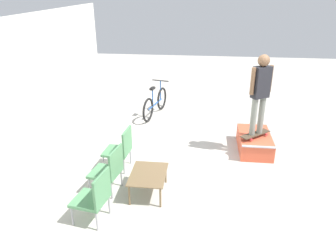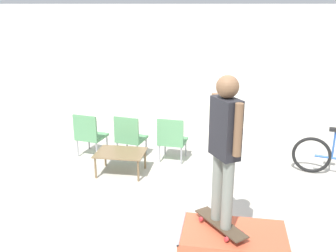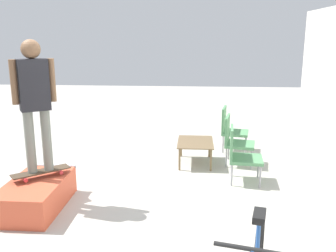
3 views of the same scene
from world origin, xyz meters
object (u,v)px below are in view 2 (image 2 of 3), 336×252
object	(u,v)px
skateboard_on_ramp	(221,224)
coffee_table	(121,154)
patio_chair_center	(130,136)
skate_ramp_box	(232,246)
patio_chair_left	(89,134)
person_skater	(225,140)
patio_chair_right	(172,138)

from	to	relation	value
skateboard_on_ramp	coffee_table	world-z (taller)	skateboard_on_ramp
coffee_table	patio_chair_center	world-z (taller)	patio_chair_center
skate_ramp_box	skateboard_on_ramp	bearing A→B (deg)	170.35
skateboard_on_ramp	patio_chair_left	xyz separation A→B (m)	(-2.74, 2.87, 0.01)
skateboard_on_ramp	patio_chair_center	bearing A→B (deg)	172.81
person_skater	patio_chair_left	bearing A→B (deg)	-169.54
skateboard_on_ramp	person_skater	distance (m)	1.08
patio_chair_left	patio_chair_center	bearing A→B (deg)	-169.93
patio_chair_right	skate_ramp_box	bearing A→B (deg)	117.27
skateboard_on_ramp	patio_chair_center	xyz separation A→B (m)	(-1.89, 2.87, 0.01)
skate_ramp_box	coffee_table	xyz separation A→B (m)	(-2.03, 2.18, 0.18)
patio_chair_center	patio_chair_right	world-z (taller)	same
coffee_table	patio_chair_right	size ratio (longest dim) A/B	0.98
patio_chair_center	patio_chair_right	xyz separation A→B (m)	(0.86, -0.00, 0.00)
person_skater	patio_chair_right	xyz separation A→B (m)	(-1.04, 2.87, -1.07)
skate_ramp_box	person_skater	world-z (taller)	person_skater
person_skater	patio_chair_right	distance (m)	3.23
coffee_table	patio_chair_center	bearing A→B (deg)	91.39
patio_chair_center	person_skater	bearing A→B (deg)	133.63
skate_ramp_box	patio_chair_center	world-z (taller)	patio_chair_center
skate_ramp_box	patio_chair_left	bearing A→B (deg)	134.92
person_skater	patio_chair_center	size ratio (longest dim) A/B	1.98
skate_ramp_box	person_skater	distance (m)	1.36
skate_ramp_box	coffee_table	distance (m)	2.98
patio_chair_left	skate_ramp_box	bearing A→B (deg)	144.99
person_skater	coffee_table	xyz separation A→B (m)	(-1.87, 2.15, -1.18)
patio_chair_right	person_skater	bearing A→B (deg)	114.82
patio_chair_center	patio_chair_left	bearing A→B (deg)	10.27
patio_chair_center	patio_chair_right	distance (m)	0.86
patio_chair_left	skateboard_on_ramp	bearing A→B (deg)	143.70
skateboard_on_ramp	patio_chair_center	size ratio (longest dim) A/B	0.81
skateboard_on_ramp	patio_chair_right	distance (m)	3.05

